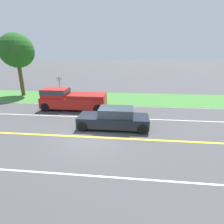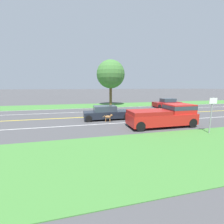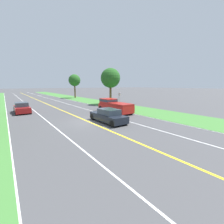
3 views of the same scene
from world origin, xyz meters
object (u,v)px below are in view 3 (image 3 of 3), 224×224
object	(u,v)px
roadside_tree_right_near	(110,78)
pickup_truck	(114,106)
ego_car	(108,116)
dog	(117,116)
oncoming_car	(22,108)
street_sign	(119,99)
roadside_tree_right_far	(74,80)

from	to	relation	value
roadside_tree_right_near	pickup_truck	bearing A→B (deg)	-122.13
ego_car	roadside_tree_right_near	distance (m)	15.48
ego_car	dog	size ratio (longest dim) A/B	4.72
dog	oncoming_car	bearing A→B (deg)	143.21
pickup_truck	street_sign	bearing A→B (deg)	38.75
oncoming_car	ego_car	bearing A→B (deg)	120.13
dog	street_sign	world-z (taller)	street_sign
roadside_tree_right_far	street_sign	bearing A→B (deg)	-95.67
roadside_tree_right_near	ego_car	bearing A→B (deg)	-126.10
pickup_truck	roadside_tree_right_far	world-z (taller)	roadside_tree_right_far
ego_car	roadside_tree_right_far	size ratio (longest dim) A/B	0.67
oncoming_car	roadside_tree_right_near	world-z (taller)	roadside_tree_right_near
pickup_truck	roadside_tree_right_far	distance (m)	27.41
dog	roadside_tree_right_near	bearing A→B (deg)	76.72
ego_car	roadside_tree_right_far	xyz separation A→B (m)	(8.90, 30.87, 4.57)
dog	street_sign	size ratio (longest dim) A/B	0.38
ego_car	dog	world-z (taller)	ego_car
ego_car	oncoming_car	bearing A→B (deg)	120.13
ego_car	roadside_tree_right_far	distance (m)	32.45
dog	roadside_tree_right_near	xyz separation A→B (m)	(7.52, 11.97, 4.68)
ego_car	dog	bearing A→B (deg)	-0.35
roadside_tree_right_near	street_sign	size ratio (longest dim) A/B	2.71
dog	roadside_tree_right_far	bearing A→B (deg)	94.87
oncoming_car	street_sign	size ratio (longest dim) A/B	1.71
ego_car	roadside_tree_right_near	xyz separation A→B (m)	(8.72, 11.96, 4.51)
oncoming_car	roadside_tree_right_near	size ratio (longest dim) A/B	0.63
oncoming_car	street_sign	distance (m)	14.25
ego_car	dog	xyz separation A→B (m)	(1.20, -0.01, -0.17)
roadside_tree_right_far	street_sign	xyz separation A→B (m)	(-2.44, -24.55, -3.58)
dog	roadside_tree_right_far	xyz separation A→B (m)	(7.70, 30.88, 4.74)
pickup_truck	roadside_tree_right_near	xyz separation A→B (m)	(4.84, 7.70, 4.22)
roadside_tree_right_far	street_sign	distance (m)	24.92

